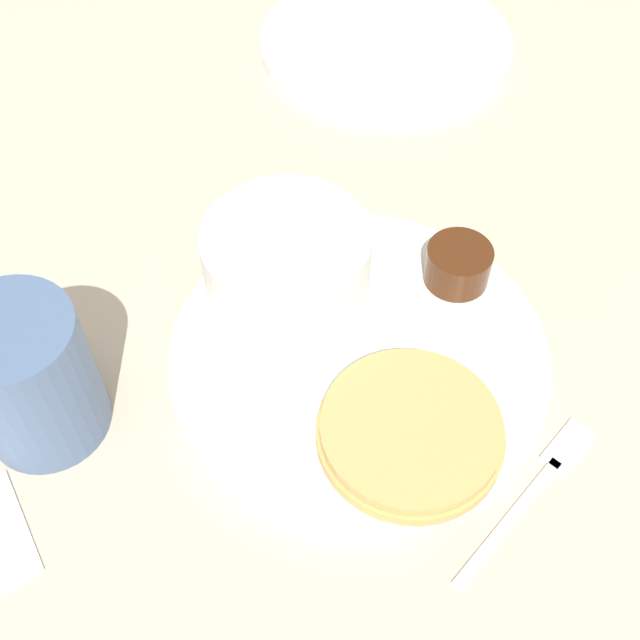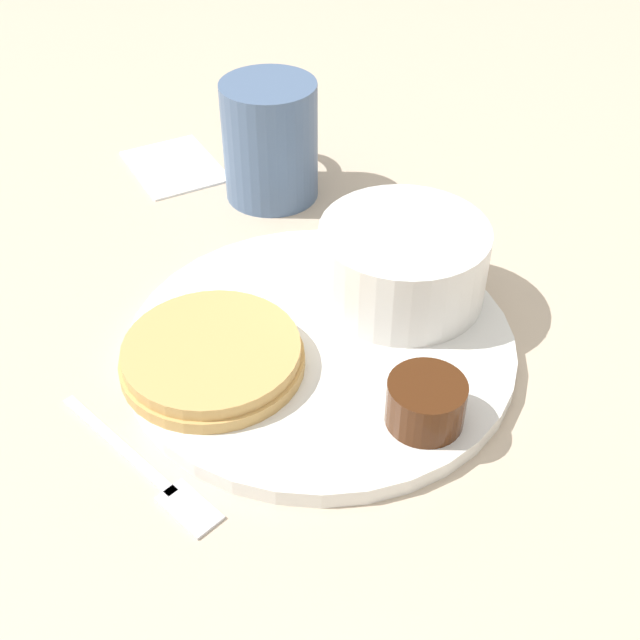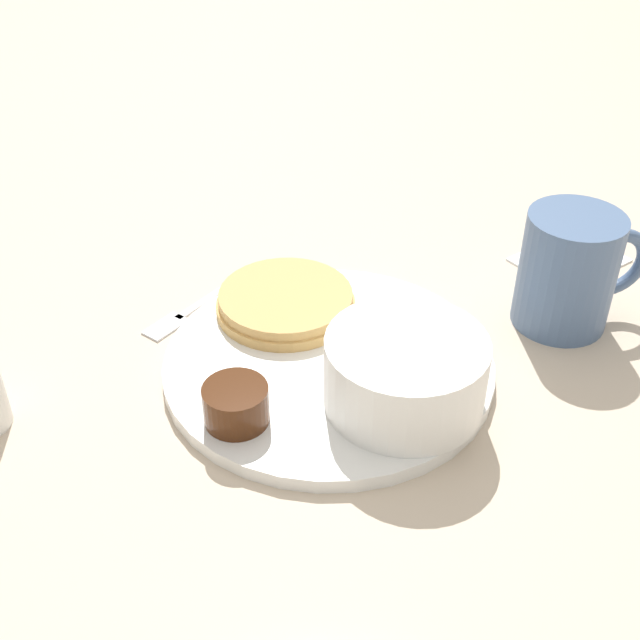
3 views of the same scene
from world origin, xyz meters
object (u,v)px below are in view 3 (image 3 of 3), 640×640
Objects in this scene: plate at (328,364)px; fork at (193,307)px; bowl at (405,370)px; coffee_mug at (570,270)px.

fork is at bearing 92.69° from plate.
bowl is (-0.01, -0.08, 0.04)m from plate.
coffee_mug is (0.19, -0.04, 0.01)m from bowl.
plate reaches higher than fork.
bowl is 0.83× the size of fork.
coffee_mug reaches higher than bowl.
coffee_mug is 0.33m from fork.
fork is (-0.01, 0.15, -0.00)m from plate.
coffee_mug reaches higher than fork.
coffee_mug is at bearing -55.17° from fork.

